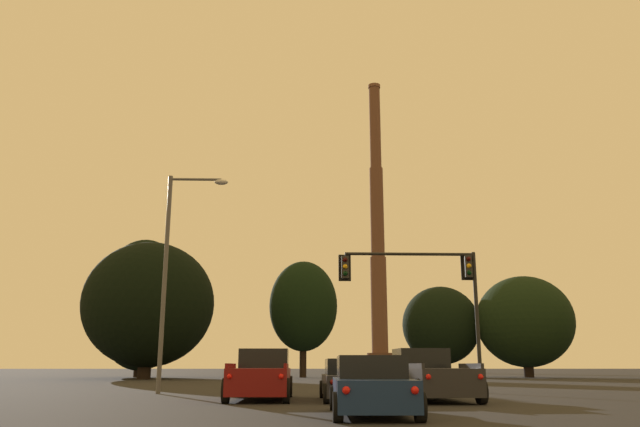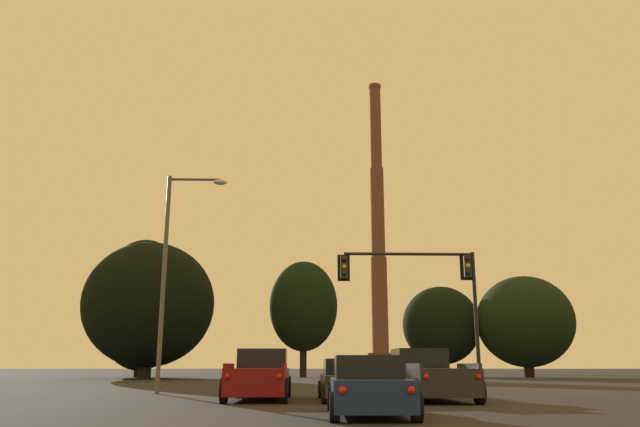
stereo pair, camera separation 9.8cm
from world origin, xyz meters
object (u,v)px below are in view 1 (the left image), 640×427
Objects in this scene: pickup_truck_left_lane_front at (262,377)px; sedan_center_lane_second at (371,387)px; pickup_truck_right_lane_front at (430,377)px; sedan_center_lane_front at (349,381)px; street_lamp at (174,259)px; traffic_light_overhead_right at (430,283)px; smokestack at (378,252)px.

sedan_center_lane_second is at bearing -67.23° from pickup_truck_left_lane_front.
pickup_truck_right_lane_front is at bearing 68.97° from sedan_center_lane_second.
street_lamp is at bearing 142.75° from sedan_center_lane_front.
sedan_center_lane_front is at bearing 91.84° from sedan_center_lane_second.
sedan_center_lane_second is 8.27m from pickup_truck_left_lane_front.
sedan_center_lane_front is 0.47× the size of street_lamp.
sedan_center_lane_second is 0.72× the size of traffic_light_overhead_right.
smokestack reaches higher than pickup_truck_left_lane_front.
pickup_truck_left_lane_front is 0.09× the size of smokestack.
traffic_light_overhead_right is at bearing 54.66° from sedan_center_lane_front.
sedan_center_lane_front is (0.00, 6.82, 0.00)m from sedan_center_lane_second.
pickup_truck_right_lane_front is at bearing 0.94° from sedan_center_lane_front.
pickup_truck_right_lane_front is 7.39m from traffic_light_overhead_right.
pickup_truck_right_lane_front is 7.45m from sedan_center_lane_second.
pickup_truck_right_lane_front is 2.90m from sedan_center_lane_front.
pickup_truck_left_lane_front is (-3.14, 7.66, 0.14)m from sedan_center_lane_second.
smokestack reaches higher than sedan_center_lane_second.
street_lamp reaches higher than sedan_center_lane_second.
street_lamp is at bearing 122.78° from sedan_center_lane_second.
sedan_center_lane_second is 6.82m from sedan_center_lane_front.
traffic_light_overhead_right is 0.66× the size of street_lamp.
pickup_truck_right_lane_front reaches higher than sedan_center_lane_second.
traffic_light_overhead_right reaches higher than pickup_truck_right_lane_front.
pickup_truck_left_lane_front is at bearing -145.10° from traffic_light_overhead_right.
pickup_truck_left_lane_front is 110.08m from smokestack.
pickup_truck_left_lane_front is at bearing -48.26° from street_lamp.
pickup_truck_left_lane_front is 0.56× the size of street_lamp.
sedan_center_lane_front is (3.14, -0.83, -0.14)m from pickup_truck_left_lane_front.
smokestack reaches higher than traffic_light_overhead_right.
sedan_center_lane_front is at bearing -97.91° from smokestack.
street_lamp is (-7.55, 12.60, 5.27)m from sedan_center_lane_second.
pickup_truck_right_lane_front is 0.09× the size of smokestack.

